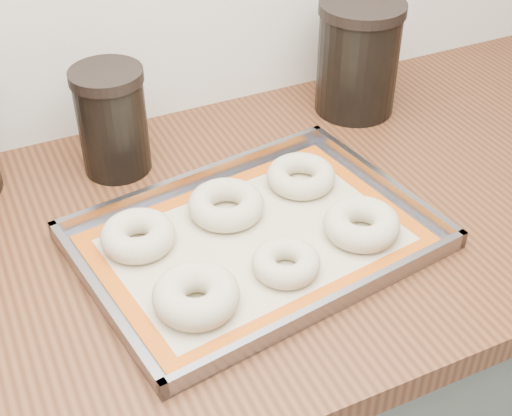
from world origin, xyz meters
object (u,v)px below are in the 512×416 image
baking_tray (256,239)px  bagel_front_left (196,295)px  bagel_back_left (138,236)px  canister_mid (112,121)px  bagel_back_mid (226,205)px  canister_right (358,58)px  bagel_front_mid (286,263)px  bagel_back_right (301,176)px  bagel_front_right (361,224)px

baking_tray → bagel_front_left: 0.15m
bagel_back_left → canister_mid: bearing=81.3°
bagel_back_mid → canister_mid: (-0.10, 0.19, 0.06)m
bagel_back_left → canister_right: 0.51m
canister_mid → bagel_front_mid: bearing=-69.3°
bagel_front_left → bagel_back_mid: (0.11, 0.15, -0.00)m
bagel_front_left → bagel_back_right: size_ratio=1.04×
baking_tray → canister_mid: size_ratio=3.01×
bagel_front_left → canister_right: canister_right is taller
bagel_front_mid → canister_mid: 0.36m
bagel_front_mid → bagel_back_right: bearing=56.3°
bagel_front_right → bagel_back_left: 0.30m
baking_tray → canister_right: size_ratio=2.59×
bagel_front_mid → bagel_back_left: (-0.16, 0.13, 0.00)m
canister_mid → bagel_back_right: bearing=-35.9°
baking_tray → canister_mid: 0.29m
bagel_back_right → canister_right: size_ratio=0.53×
bagel_back_right → canister_mid: canister_mid is taller
baking_tray → bagel_front_mid: bearing=-83.7°
baking_tray → bagel_back_mid: bagel_back_mid is taller
bagel_back_left → canister_mid: canister_mid is taller
canister_right → bagel_back_mid: bearing=-149.9°
bagel_front_left → bagel_back_left: bearing=101.4°
bagel_front_right → canister_mid: canister_mid is taller
baking_tray → bagel_front_right: size_ratio=4.79×
bagel_back_left → bagel_back_mid: size_ratio=0.93×
bagel_front_left → bagel_front_mid: size_ratio=1.21×
bagel_front_right → canister_right: size_ratio=0.54×
bagel_front_mid → canister_right: bearing=47.4°
bagel_front_left → bagel_back_mid: bagel_front_left is taller
bagel_front_left → canister_right: size_ratio=0.55×
canister_right → baking_tray: bearing=-140.4°
bagel_back_mid → canister_mid: size_ratio=0.65×
bagel_front_right → bagel_back_right: bagel_front_right is taller
bagel_front_left → bagel_back_mid: 0.19m
bagel_front_left → bagel_front_right: size_ratio=1.02×
baking_tray → canister_right: canister_right is taller
baking_tray → bagel_back_mid: bearing=101.4°
baking_tray → bagel_back_right: bagel_back_right is taller
bagel_back_left → bagel_back_right: bearing=6.9°
bagel_back_mid → canister_mid: 0.22m
baking_tray → canister_right: (0.31, 0.26, 0.09)m
baking_tray → bagel_back_right: (0.12, 0.09, 0.01)m
bagel_front_left → bagel_back_right: 0.29m
bagel_front_mid → canister_mid: bearing=110.7°
bagel_back_mid → bagel_back_right: size_ratio=1.05×
baking_tray → canister_mid: bearing=114.5°
bagel_front_right → canister_right: canister_right is taller
canister_right → bagel_back_left: bearing=-156.3°
bagel_front_right → canister_right: bearing=60.1°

